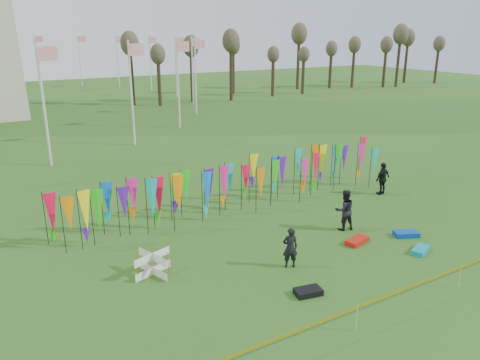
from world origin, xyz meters
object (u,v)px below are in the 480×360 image
person_mid (344,210)px  kite_bag_blue (406,234)px  person_right (383,179)px  person_left (290,248)px  kite_bag_red (357,241)px  kite_bag_black (308,292)px  box_kite (153,264)px  kite_bag_turquoise (421,250)px

person_mid → kite_bag_blue: bearing=146.7°
person_mid → person_right: bearing=-140.4°
person_left → kite_bag_blue: size_ratio=1.55×
person_left → person_right: (9.39, 4.19, 0.09)m
person_mid → kite_bag_blue: (1.89, -1.99, -0.84)m
kite_bag_blue → kite_bag_red: bearing=166.0°
person_left → kite_bag_black: size_ratio=1.75×
box_kite → person_right: bearing=8.5°
box_kite → person_left: person_left is taller
person_left → person_right: bearing=-133.7°
kite_bag_black → person_right: bearing=31.5°
box_kite → person_left: 5.21m
box_kite → kite_bag_black: bearing=-44.1°
kite_bag_red → kite_bag_black: size_ratio=1.23×
kite_bag_turquoise → kite_bag_blue: (0.74, 1.38, 0.01)m
person_mid → kite_bag_turquoise: bearing=122.1°
person_right → kite_bag_black: size_ratio=1.95×
kite_bag_red → kite_bag_turquoise: bearing=-50.3°
person_right → kite_bag_red: size_ratio=1.59×
person_left → person_mid: size_ratio=0.86×
box_kite → kite_bag_red: size_ratio=0.80×
box_kite → kite_bag_turquoise: bearing=-20.5°
person_right → kite_bag_red: 6.93m
person_mid → kite_bag_turquoise: 3.66m
kite_bag_turquoise → kite_bag_black: bearing=-178.0°
person_left → kite_bag_black: bearing=94.2°
person_mid → person_right: size_ratio=1.05×
person_mid → kite_bag_black: 6.11m
box_kite → kite_bag_turquoise: 10.85m
person_right → kite_bag_red: person_right is taller
person_left → kite_bag_black: (-0.63, -1.94, -0.71)m
box_kite → person_right: 14.32m
box_kite → person_left: (4.76, -2.07, 0.36)m
person_left → kite_bag_turquoise: size_ratio=1.69×
person_right → kite_bag_turquoise: 7.19m
box_kite → kite_bag_red: bearing=-12.2°
kite_bag_red → box_kite: bearing=167.8°
kite_bag_turquoise → person_left: bearing=162.2°
person_mid → kite_bag_black: size_ratio=2.04×
kite_bag_blue → person_right: bearing=54.4°
person_left → kite_bag_blue: (6.13, -0.35, -0.70)m
person_left → kite_bag_turquoise: (5.39, -1.73, -0.72)m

